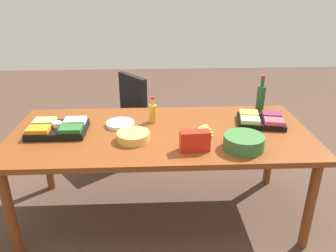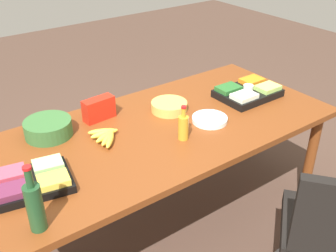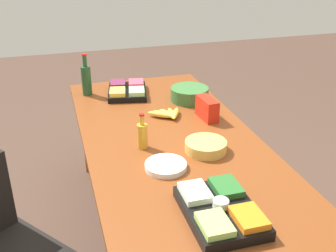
{
  "view_description": "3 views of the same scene",
  "coord_description": "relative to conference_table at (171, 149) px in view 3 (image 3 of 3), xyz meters",
  "views": [
    {
      "loc": [
        -0.05,
        -2.28,
        1.82
      ],
      "look_at": [
        0.05,
        -0.0,
        0.81
      ],
      "focal_mm": 35.33,
      "sensor_mm": 36.0,
      "label": 1
    },
    {
      "loc": [
        1.18,
        1.74,
        1.99
      ],
      "look_at": [
        -0.03,
        0.07,
        0.81
      ],
      "focal_mm": 43.0,
      "sensor_mm": 36.0,
      "label": 2
    },
    {
      "loc": [
        -2.1,
        0.63,
        1.89
      ],
      "look_at": [
        0.02,
        0.01,
        0.84
      ],
      "focal_mm": 44.05,
      "sensor_mm": 36.0,
      "label": 3
    }
  ],
  "objects": [
    {
      "name": "paper_plate_stack",
      "position": [
        -0.32,
        0.12,
        0.09
      ],
      "size": [
        0.22,
        0.22,
        0.03
      ],
      "primitive_type": "cylinder",
      "rotation": [
        0.0,
        0.0,
        0.02
      ],
      "color": "white",
      "rests_on": "conference_table"
    },
    {
      "name": "salad_bowl",
      "position": [
        0.55,
        -0.31,
        0.12
      ],
      "size": [
        0.31,
        0.31,
        0.1
      ],
      "primitive_type": "cylinder",
      "rotation": [
        0.0,
        0.0,
        0.14
      ],
      "color": "#366832",
      "rests_on": "conference_table"
    },
    {
      "name": "banana_bunch",
      "position": [
        0.3,
        -0.07,
        0.1
      ],
      "size": [
        0.18,
        0.24,
        0.04
      ],
      "color": "yellow",
      "rests_on": "conference_table"
    },
    {
      "name": "chip_bowl",
      "position": [
        -0.2,
        -0.14,
        0.1
      ],
      "size": [
        0.27,
        0.27,
        0.06
      ],
      "primitive_type": "cylinder",
      "rotation": [
        0.0,
        0.0,
        0.14
      ],
      "color": "#DBB151",
      "rests_on": "conference_table"
    },
    {
      "name": "dressing_bottle",
      "position": [
        -0.06,
        0.19,
        0.15
      ],
      "size": [
        0.07,
        0.07,
        0.21
      ],
      "color": "gold",
      "rests_on": "conference_table"
    },
    {
      "name": "wine_bottle",
      "position": [
        0.88,
        0.4,
        0.19
      ],
      "size": [
        0.07,
        0.07,
        0.32
      ],
      "color": "#204926",
      "rests_on": "conference_table"
    },
    {
      "name": "fruit_platter",
      "position": [
        0.8,
        0.11,
        0.1
      ],
      "size": [
        0.41,
        0.34,
        0.07
      ],
      "color": "black",
      "rests_on": "conference_table"
    },
    {
      "name": "chip_bag_red",
      "position": [
        0.22,
        -0.31,
        0.14
      ],
      "size": [
        0.21,
        0.1,
        0.14
      ],
      "primitive_type": "cube",
      "rotation": [
        0.0,
        0.0,
        0.09
      ],
      "color": "red",
      "rests_on": "conference_table"
    },
    {
      "name": "conference_table",
      "position": [
        0.0,
        0.0,
        0.0
      ],
      "size": [
        2.26,
        1.03,
        0.77
      ],
      "color": "brown",
      "rests_on": "ground"
    },
    {
      "name": "veggie_tray",
      "position": [
        -0.77,
        0.01,
        0.11
      ],
      "size": [
        0.42,
        0.3,
        0.09
      ],
      "color": "black",
      "rests_on": "conference_table"
    },
    {
      "name": "ground_plane",
      "position": [
        0.0,
        0.0,
        -0.7
      ],
      "size": [
        10.0,
        10.0,
        0.0
      ],
      "primitive_type": "plane",
      "color": "#4D372C"
    }
  ]
}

